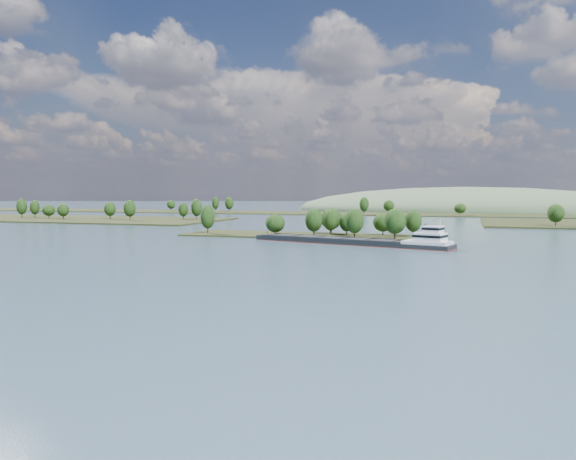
% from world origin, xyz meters
% --- Properties ---
extents(ground, '(1800.00, 1800.00, 0.00)m').
position_xyz_m(ground, '(0.00, 120.00, 0.00)').
color(ground, '#3A5365').
rests_on(ground, ground).
extents(tree_island, '(100.00, 30.00, 13.15)m').
position_xyz_m(tree_island, '(7.43, 179.11, 3.63)').
color(tree_island, black).
rests_on(tree_island, ground).
extents(left_bank, '(300.00, 80.00, 14.50)m').
position_xyz_m(left_bank, '(-228.25, 260.11, 0.92)').
color(left_bank, black).
rests_on(left_bank, ground).
extents(back_shoreline, '(900.00, 60.00, 14.44)m').
position_xyz_m(back_shoreline, '(9.82, 399.85, 0.69)').
color(back_shoreline, black).
rests_on(back_shoreline, ground).
extents(hill_west, '(320.00, 160.00, 44.00)m').
position_xyz_m(hill_west, '(60.00, 500.00, 0.00)').
color(hill_west, '#465D3F').
rests_on(hill_west, ground).
extents(cargo_barge, '(72.81, 29.19, 9.92)m').
position_xyz_m(cargo_barge, '(28.00, 151.02, 1.25)').
color(cargo_barge, black).
rests_on(cargo_barge, ground).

